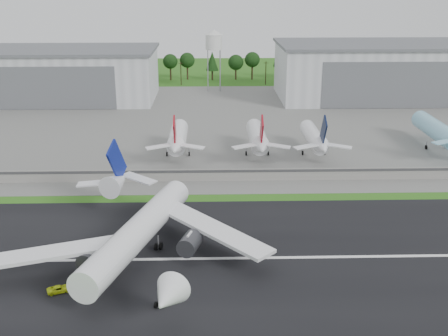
{
  "coord_description": "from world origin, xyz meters",
  "views": [
    {
      "loc": [
        -7.38,
        -90.54,
        53.84
      ],
      "look_at": [
        -3.93,
        40.0,
        9.0
      ],
      "focal_mm": 45.0,
      "sensor_mm": 36.0,
      "label": 1
    }
  ],
  "objects_px": {
    "parked_jet_skyblue": "(441,132)",
    "parked_jet_red_a": "(177,139)",
    "ground_vehicle": "(59,289)",
    "main_airliner": "(139,239)",
    "parked_jet_navy": "(315,139)",
    "parked_jet_red_b": "(258,138)"
  },
  "relations": [
    {
      "from": "parked_jet_skyblue",
      "to": "parked_jet_red_a",
      "type": "bearing_deg",
      "value": -176.58
    },
    {
      "from": "ground_vehicle",
      "to": "parked_jet_red_a",
      "type": "xyz_separation_m",
      "value": [
        17.16,
        78.37,
        5.38
      ]
    },
    {
      "from": "parked_jet_red_a",
      "to": "main_airliner",
      "type": "bearing_deg",
      "value": -93.49
    },
    {
      "from": "parked_jet_red_a",
      "to": "parked_jet_navy",
      "type": "xyz_separation_m",
      "value": [
        42.87,
        -0.05,
        -0.24
      ]
    },
    {
      "from": "parked_jet_navy",
      "to": "main_airliner",
      "type": "bearing_deg",
      "value": -125.06
    },
    {
      "from": "parked_jet_red_a",
      "to": "parked_jet_skyblue",
      "type": "relative_size",
      "value": 0.84
    },
    {
      "from": "parked_jet_red_b",
      "to": "main_airliner",
      "type": "bearing_deg",
      "value": -113.45
    },
    {
      "from": "parked_jet_red_a",
      "to": "ground_vehicle",
      "type": "bearing_deg",
      "value": -102.35
    },
    {
      "from": "main_airliner",
      "to": "parked_jet_skyblue",
      "type": "height_order",
      "value": "main_airliner"
    },
    {
      "from": "parked_jet_red_b",
      "to": "parked_jet_skyblue",
      "type": "height_order",
      "value": "parked_jet_skyblue"
    },
    {
      "from": "parked_jet_skyblue",
      "to": "parked_jet_red_b",
      "type": "bearing_deg",
      "value": -175.14
    },
    {
      "from": "ground_vehicle",
      "to": "main_airliner",
      "type": "bearing_deg",
      "value": -71.17
    },
    {
      "from": "ground_vehicle",
      "to": "parked_jet_navy",
      "type": "xyz_separation_m",
      "value": [
        60.03,
        78.33,
        5.14
      ]
    },
    {
      "from": "ground_vehicle",
      "to": "parked_jet_red_a",
      "type": "distance_m",
      "value": 80.41
    },
    {
      "from": "parked_jet_red_b",
      "to": "parked_jet_skyblue",
      "type": "distance_m",
      "value": 59.48
    },
    {
      "from": "main_airliner",
      "to": "parked_jet_navy",
      "type": "height_order",
      "value": "main_airliner"
    },
    {
      "from": "main_airliner",
      "to": "parked_jet_red_b",
      "type": "relative_size",
      "value": 1.86
    },
    {
      "from": "parked_jet_red_b",
      "to": "parked_jet_skyblue",
      "type": "xyz_separation_m",
      "value": [
        59.26,
        5.04,
        0.23
      ]
    },
    {
      "from": "parked_jet_red_b",
      "to": "ground_vehicle",
      "type": "bearing_deg",
      "value": -118.25
    },
    {
      "from": "parked_jet_red_b",
      "to": "parked_jet_navy",
      "type": "bearing_deg",
      "value": -0.13
    },
    {
      "from": "ground_vehicle",
      "to": "parked_jet_red_b",
      "type": "bearing_deg",
      "value": -50.54
    },
    {
      "from": "ground_vehicle",
      "to": "parked_jet_navy",
      "type": "bearing_deg",
      "value": -59.75
    }
  ]
}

